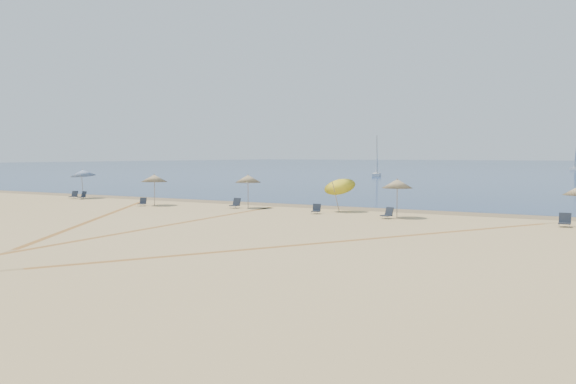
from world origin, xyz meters
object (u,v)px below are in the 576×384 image
Objects in this scene: chair_3 at (236,204)px; sailboat_2 at (377,164)px; umbrella_2 at (248,179)px; sailboat_1 at (576,160)px; chair_1 at (83,196)px; chair_5 at (388,214)px; umbrella_4 at (397,184)px; umbrella_1 at (154,178)px; umbrella_3 at (339,183)px; chair_0 at (74,195)px; chair_2 at (143,202)px; chair_4 at (316,209)px; umbrella_0 at (83,173)px; chair_6 at (565,221)px.

chair_3 is 67.80m from sailboat_2.
umbrella_2 is 0.29× the size of sailboat_1.
chair_1 and chair_5 have the same top height.
chair_1 is at bearing 177.78° from umbrella_4.
chair_5 is (18.93, -0.25, -1.77)m from umbrella_1.
chair_5 is (-0.31, -0.80, -1.80)m from umbrella_4.
chair_3 is (-7.69, -1.21, -1.62)m from umbrella_3.
chair_0 is at bearing -163.49° from chair_5.
sailboat_2 is (-7.71, 67.27, 0.16)m from umbrella_1.
chair_2 is (-19.65, -1.42, -1.82)m from umbrella_4.
sailboat_1 is at bearing 72.05° from chair_4.
umbrella_2 reaches higher than umbrella_1.
umbrella_3 is at bearing -9.57° from chair_2.
umbrella_2 is at bearing -85.75° from sailboat_1.
umbrella_3 is at bearing 170.65° from chair_5.
chair_1 is (0.92, -0.90, -1.97)m from umbrella_0.
umbrella_4 is (19.23, 0.55, 0.02)m from umbrella_1.
umbrella_3 is 68.69m from sailboat_2.
chair_0 is at bearing 179.49° from umbrella_2.
umbrella_3 is 25.59m from chair_0.
umbrella_1 is 3.41× the size of chair_1.
sailboat_2 is at bearing 117.32° from chair_6.
chair_2 is 0.92× the size of chair_5.
umbrella_0 is 29.86m from chair_5.
chair_6 is (14.88, 0.20, 0.04)m from chair_4.
umbrella_0 is at bearing 53.02° from chair_0.
umbrella_1 is 14.68m from umbrella_3.
chair_6 is at bearing -1.25° from chair_3.
chair_5 is at bearing 0.77° from chair_1.
sailboat_1 is (6.40, 128.04, 0.63)m from umbrella_3.
chair_4 is at bearing -16.89° from chair_2.
umbrella_4 reaches higher than chair_4.
sailboat_1 is (31.64, 127.74, 0.30)m from umbrella_0.
umbrella_4 is at bearing 89.19° from chair_5.
chair_2 is at bearing -168.10° from umbrella_3.
umbrella_2 is (7.54, 1.61, 0.06)m from umbrella_1.
chair_2 is 7.48m from chair_3.
chair_0 is at bearing -109.55° from sailboat_2.
chair_2 is (-14.92, -3.15, -1.67)m from umbrella_3.
chair_1 is at bearing -93.26° from sailboat_1.
umbrella_4 is (4.73, -1.73, 0.16)m from umbrella_3.
chair_0 is (-30.26, 1.23, -1.80)m from umbrella_4.
umbrella_3 is (14.51, 2.27, -0.13)m from umbrella_1.
chair_4 is at bearing -82.95° from sailboat_1.
umbrella_3 is 3.72× the size of chair_3.
umbrella_3 is at bearing 9.22° from chair_3.
umbrella_0 is 0.97× the size of umbrella_3.
sailboat_2 is (-21.51, 67.00, 1.95)m from chair_4.
umbrella_0 is at bearing 166.55° from umbrella_1.
sailboat_1 is (30.72, 128.64, 2.27)m from chair_1.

